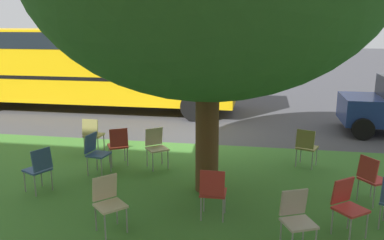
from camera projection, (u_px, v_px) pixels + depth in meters
name	position (u px, v px, depth m)	size (l,w,h in m)	color
ground	(198.00, 142.00, 11.09)	(80.00, 80.00, 0.00)	#424247
grass_verge	(172.00, 188.00, 8.03)	(48.00, 6.00, 0.01)	#3D752D
chair_0	(92.00, 133.00, 10.04)	(0.44, 0.44, 0.88)	olive
chair_1	(118.00, 143.00, 9.18)	(0.56, 0.57, 0.88)	#B7332D
chair_2	(347.00, 203.00, 6.19)	(0.58, 0.59, 0.88)	#B7332D
chair_3	(95.00, 151.00, 8.68)	(0.49, 0.48, 0.88)	#335184
chair_4	(39.00, 167.00, 7.73)	(0.56, 0.56, 0.88)	#335184
chair_5	(297.00, 216.00, 5.79)	(0.55, 0.55, 0.88)	#ADA393
chair_6	(156.00, 145.00, 9.09)	(0.58, 0.58, 0.88)	beige
chair_7	(213.00, 190.00, 6.68)	(0.42, 0.43, 0.88)	#B7332D
chair_8	(108.00, 199.00, 6.32)	(0.59, 0.59, 0.88)	beige
chair_9	(306.00, 145.00, 9.07)	(0.54, 0.54, 0.88)	olive
chair_10	(371.00, 176.00, 7.26)	(0.58, 0.58, 0.88)	#B7332D
school_bus	(92.00, 61.00, 14.84)	(10.40, 2.80, 2.88)	yellow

